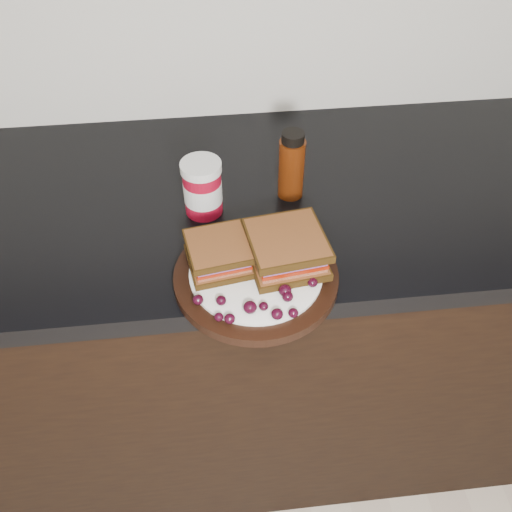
{
  "coord_description": "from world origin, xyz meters",
  "views": [
    {
      "loc": [
        0.0,
        0.81,
        1.62
      ],
      "look_at": [
        0.07,
        1.47,
        0.96
      ],
      "focal_mm": 40.0,
      "sensor_mm": 36.0,
      "label": 1
    }
  ],
  "objects_px": {
    "plate": "(256,277)",
    "condiment_jar": "(203,188)",
    "sandwich_left": "(219,254)",
    "oil_bottle": "(292,165)"
  },
  "relations": [
    {
      "from": "sandwich_left",
      "to": "condiment_jar",
      "type": "distance_m",
      "value": 0.17
    },
    {
      "from": "plate",
      "to": "condiment_jar",
      "type": "distance_m",
      "value": 0.21
    },
    {
      "from": "sandwich_left",
      "to": "condiment_jar",
      "type": "height_order",
      "value": "condiment_jar"
    },
    {
      "from": "oil_bottle",
      "to": "sandwich_left",
      "type": "bearing_deg",
      "value": -127.25
    },
    {
      "from": "sandwich_left",
      "to": "condiment_jar",
      "type": "xyz_separation_m",
      "value": [
        -0.02,
        0.17,
        0.01
      ]
    },
    {
      "from": "plate",
      "to": "oil_bottle",
      "type": "height_order",
      "value": "oil_bottle"
    },
    {
      "from": "plate",
      "to": "oil_bottle",
      "type": "xyz_separation_m",
      "value": [
        0.09,
        0.23,
        0.06
      ]
    },
    {
      "from": "condiment_jar",
      "to": "oil_bottle",
      "type": "xyz_separation_m",
      "value": [
        0.17,
        0.03,
        0.02
      ]
    },
    {
      "from": "condiment_jar",
      "to": "oil_bottle",
      "type": "relative_size",
      "value": 0.79
    },
    {
      "from": "condiment_jar",
      "to": "oil_bottle",
      "type": "bearing_deg",
      "value": 10.67
    }
  ]
}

